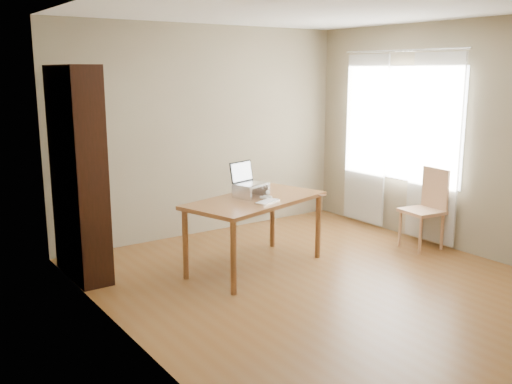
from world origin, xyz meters
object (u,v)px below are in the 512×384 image
(desk, at_px, (255,207))
(chair, at_px, (426,205))
(cat, at_px, (252,190))
(laptop, at_px, (248,178))
(keyboard, at_px, (267,202))
(bookshelf, at_px, (79,174))

(desk, height_order, chair, chair)
(desk, xyz_separation_m, cat, (0.03, 0.11, 0.15))
(laptop, bearing_deg, cat, -54.86)
(desk, bearing_deg, keyboard, -107.55)
(chair, bearing_deg, laptop, 168.10)
(desk, distance_m, chair, 2.13)
(laptop, distance_m, chair, 2.20)
(laptop, xyz_separation_m, chair, (2.05, -0.69, -0.44))
(bookshelf, xyz_separation_m, desk, (1.56, -0.80, -0.39))
(keyboard, relative_size, cat, 0.64)
(keyboard, bearing_deg, laptop, 67.50)
(cat, bearing_deg, laptop, 124.20)
(desk, bearing_deg, chair, -30.55)
(keyboard, bearing_deg, chair, -30.39)
(laptop, height_order, keyboard, laptop)
(bookshelf, xyz_separation_m, laptop, (1.56, -0.67, -0.11))
(cat, bearing_deg, desk, -123.06)
(bookshelf, xyz_separation_m, cat, (1.59, -0.69, -0.23))
(bookshelf, height_order, desk, bookshelf)
(keyboard, relative_size, chair, 0.33)
(chair, bearing_deg, bookshelf, 166.10)
(desk, xyz_separation_m, chair, (2.05, -0.55, -0.16))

